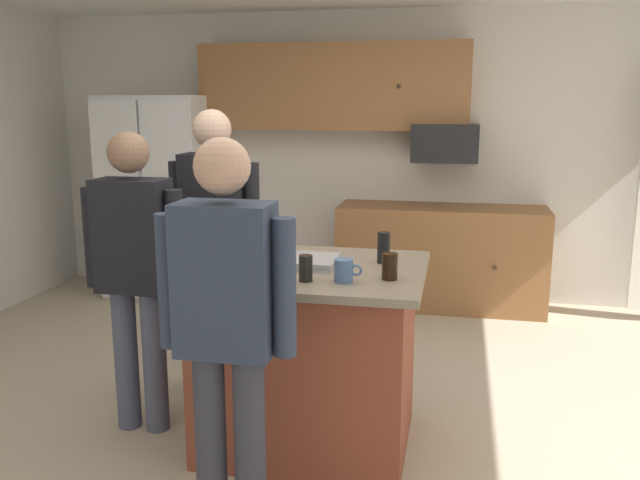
% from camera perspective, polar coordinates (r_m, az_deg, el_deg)
% --- Properties ---
extents(floor, '(7.04, 7.04, 0.00)m').
position_cam_1_polar(floor, '(3.88, -0.37, -15.83)').
color(floor, '#B7A88E').
rests_on(floor, ground).
extents(back_wall, '(6.40, 0.10, 2.60)m').
position_cam_1_polar(back_wall, '(6.23, 5.10, 7.13)').
color(back_wall, silver).
rests_on(back_wall, ground).
extents(cabinet_run_upper, '(2.40, 0.38, 0.75)m').
position_cam_1_polar(cabinet_run_upper, '(6.07, 1.13, 12.96)').
color(cabinet_run_upper, '#936038').
extents(cabinet_run_lower, '(1.80, 0.63, 0.90)m').
position_cam_1_polar(cabinet_run_lower, '(6.00, 10.28, -1.41)').
color(cabinet_run_lower, '#936038').
rests_on(cabinet_run_lower, ground).
extents(refrigerator, '(0.95, 0.76, 1.85)m').
position_cam_1_polar(refrigerator, '(6.42, -13.48, 3.63)').
color(refrigerator, white).
rests_on(refrigerator, ground).
extents(microwave_over_range, '(0.56, 0.40, 0.32)m').
position_cam_1_polar(microwave_over_range, '(5.88, 10.65, 8.17)').
color(microwave_over_range, black).
extents(kitchen_island, '(1.19, 0.98, 0.97)m').
position_cam_1_polar(kitchen_island, '(3.55, -1.01, -9.82)').
color(kitchen_island, brown).
rests_on(kitchen_island, ground).
extents(person_elder_center, '(0.57, 0.22, 1.65)m').
position_cam_1_polar(person_elder_center, '(3.70, -15.56, -1.94)').
color(person_elder_center, '#4C5166').
rests_on(person_elder_center, ground).
extents(person_guest_left, '(0.57, 0.22, 1.67)m').
position_cam_1_polar(person_guest_left, '(2.68, -8.00, -6.52)').
color(person_guest_left, '#383842').
rests_on(person_guest_left, ground).
extents(person_guest_right, '(0.57, 0.23, 1.76)m').
position_cam_1_polar(person_guest_right, '(4.12, -8.95, 0.73)').
color(person_guest_right, '#383842').
rests_on(person_guest_right, ground).
extents(tumbler_amber, '(0.07, 0.07, 0.16)m').
position_cam_1_polar(tumbler_amber, '(3.48, 5.46, -0.66)').
color(tumbler_amber, black).
rests_on(tumbler_amber, kitchen_island).
extents(glass_stout_tall, '(0.06, 0.06, 0.14)m').
position_cam_1_polar(glass_stout_tall, '(3.18, -4.95, -2.02)').
color(glass_stout_tall, black).
rests_on(glass_stout_tall, kitchen_island).
extents(mug_blue_stoneware, '(0.13, 0.09, 0.11)m').
position_cam_1_polar(mug_blue_stoneware, '(3.11, 2.08, -2.64)').
color(mug_blue_stoneware, '#4C6B99').
rests_on(mug_blue_stoneware, kitchen_island).
extents(glass_short_whisky, '(0.06, 0.06, 0.13)m').
position_cam_1_polar(glass_short_whisky, '(3.12, -1.23, -2.43)').
color(glass_short_whisky, black).
rests_on(glass_short_whisky, kitchen_island).
extents(glass_pilsner, '(0.08, 0.08, 0.13)m').
position_cam_1_polar(glass_pilsner, '(3.17, 5.98, -2.27)').
color(glass_pilsner, black).
rests_on(glass_pilsner, kitchen_island).
extents(serving_tray, '(0.44, 0.30, 0.04)m').
position_cam_1_polar(serving_tray, '(3.44, -2.22, -1.78)').
color(serving_tray, '#B7B7BC').
rests_on(serving_tray, kitchen_island).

